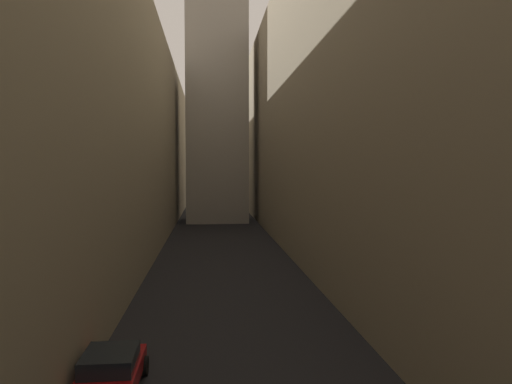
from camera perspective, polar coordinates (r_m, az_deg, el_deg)
The scene contains 5 objects.
ground_plane at distance 40.68m, azimuth -4.00°, elevation -7.60°, with size 264.00×264.00×0.00m, color black.
building_block_left at distance 43.51m, azimuth -20.51°, elevation 6.66°, with size 13.38×108.00×20.80m, color gray.
building_block_right at distance 44.02m, azimuth 10.31°, elevation 9.96°, with size 10.66×108.00×25.72m, color gray.
clock_tower at distance 70.16m, azimuth -4.80°, elevation 20.83°, with size 9.16×9.16×55.75m.
parked_car_left_far at distance 17.14m, azimuth -17.10°, elevation -19.96°, with size 2.03×3.91×1.46m.
Camera 1 is at (-1.20, 8.01, 7.38)m, focal length 33.21 mm.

